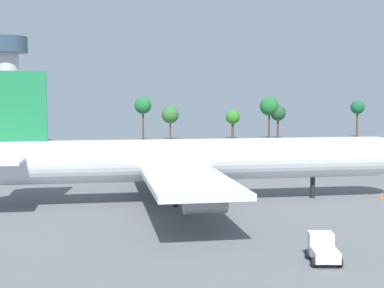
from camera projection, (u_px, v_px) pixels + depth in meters
ground_plane at (192, 202)px, 79.25m from camera, size 250.09×250.09×0.00m
cargo_airplane at (190, 160)px, 78.69m from camera, size 62.52×51.77×18.53m
fuel_truck at (323, 249)px, 50.23m from camera, size 3.29×4.41×2.52m
safety_cone_nose at (381, 196)px, 81.66m from camera, size 0.51×0.51×0.73m
control_tower at (9, 79)px, 165.67m from camera, size 11.55×11.55×33.07m
tree_line_backdrop at (156, 110)px, 194.57m from camera, size 156.31×6.88×15.15m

